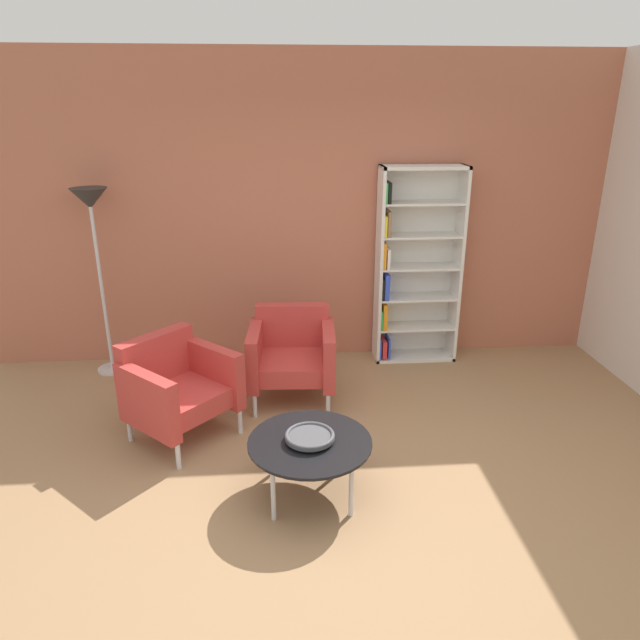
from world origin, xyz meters
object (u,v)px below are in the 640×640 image
Objects in this scene: bookshelf_tall at (412,268)px; decorative_bowl at (310,436)px; floor_lamp_torchiere at (93,221)px; coffee_table_low at (310,445)px; armchair_corner_red at (177,386)px; armchair_near_window at (292,353)px.

bookshelf_tall is 2.48m from decorative_bowl.
coffee_table_low is at bearing -48.61° from floor_lamp_torchiere.
decorative_bowl is 1.26m from armchair_corner_red.
bookshelf_tall is at bearing 62.24° from coffee_table_low.
armchair_near_window is 2.12m from floor_lamp_torchiere.
armchair_corner_red reaches higher than coffee_table_low.
bookshelf_tall is 2.49m from coffee_table_low.
armchair_corner_red and armchair_near_window have the same top height.
armchair_near_window is (-1.20, -0.78, -0.52)m from bookshelf_tall.
floor_lamp_torchiere is at bearing 161.97° from armchair_near_window.
decorative_bowl is 1.36m from armchair_near_window.
bookshelf_tall reaches higher than floor_lamp_torchiere.
armchair_corner_red is (-0.96, 0.81, -0.02)m from decorative_bowl.
armchair_near_window is (0.89, 0.55, 0.00)m from armchair_corner_red.
decorative_bowl is 0.41× the size of armchair_near_window.
armchair_corner_red is at bearing -147.45° from bookshelf_tall.
armchair_near_window is at bearing -146.90° from bookshelf_tall.
coffee_table_low is at bearing 26.57° from decorative_bowl.
armchair_near_window is at bearing 92.98° from coffee_table_low.
bookshelf_tall is 2.44× the size of armchair_near_window.
bookshelf_tall is 1.09× the size of floor_lamp_torchiere.
decorative_bowl is 2.90m from floor_lamp_torchiere.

